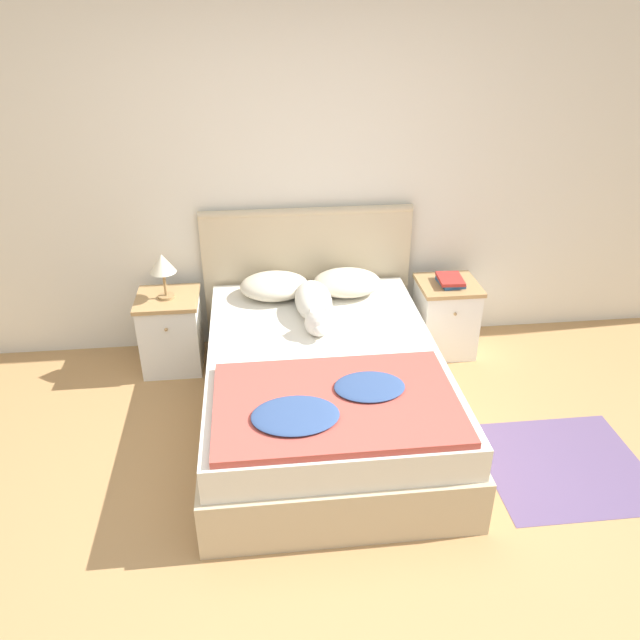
% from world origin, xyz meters
% --- Properties ---
extents(ground_plane, '(16.00, 16.00, 0.00)m').
position_xyz_m(ground_plane, '(0.00, 0.00, 0.00)').
color(ground_plane, tan).
extents(wall_back, '(9.00, 0.06, 2.55)m').
position_xyz_m(wall_back, '(0.00, 2.13, 1.27)').
color(wall_back, silver).
rests_on(wall_back, ground_plane).
extents(bed, '(1.43, 2.03, 0.52)m').
position_xyz_m(bed, '(0.14, 1.02, 0.26)').
color(bed, '#C6B28E').
rests_on(bed, ground_plane).
extents(headboard, '(1.51, 0.06, 1.06)m').
position_xyz_m(headboard, '(0.14, 2.06, 0.55)').
color(headboard, '#C6B28E').
rests_on(headboard, ground_plane).
extents(nightstand_left, '(0.43, 0.42, 0.55)m').
position_xyz_m(nightstand_left, '(-0.85, 1.80, 0.28)').
color(nightstand_left, white).
rests_on(nightstand_left, ground_plane).
extents(nightstand_right, '(0.43, 0.42, 0.55)m').
position_xyz_m(nightstand_right, '(1.14, 1.80, 0.28)').
color(nightstand_right, white).
rests_on(nightstand_right, ground_plane).
extents(pillow_left, '(0.47, 0.39, 0.16)m').
position_xyz_m(pillow_left, '(-0.11, 1.79, 0.60)').
color(pillow_left, beige).
rests_on(pillow_left, bed).
extents(pillow_right, '(0.47, 0.39, 0.16)m').
position_xyz_m(pillow_right, '(0.40, 1.79, 0.60)').
color(pillow_right, beige).
rests_on(pillow_right, bed).
extents(quilt, '(1.26, 0.83, 0.07)m').
position_xyz_m(quilt, '(0.13, 0.46, 0.54)').
color(quilt, '#BC4C42').
rests_on(quilt, bed).
extents(dog, '(0.24, 0.76, 0.18)m').
position_xyz_m(dog, '(0.13, 1.46, 0.60)').
color(dog, silver).
rests_on(dog, bed).
extents(book_stack, '(0.18, 0.24, 0.05)m').
position_xyz_m(book_stack, '(1.14, 1.78, 0.58)').
color(book_stack, '#285689').
rests_on(book_stack, nightstand_right).
extents(table_lamp, '(0.18, 0.18, 0.32)m').
position_xyz_m(table_lamp, '(-0.85, 1.78, 0.79)').
color(table_lamp, '#9E7A4C').
rests_on(table_lamp, nightstand_left).
extents(rug, '(0.91, 0.84, 0.00)m').
position_xyz_m(rug, '(1.47, 0.45, 0.00)').
color(rug, '#604C75').
rests_on(rug, ground_plane).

